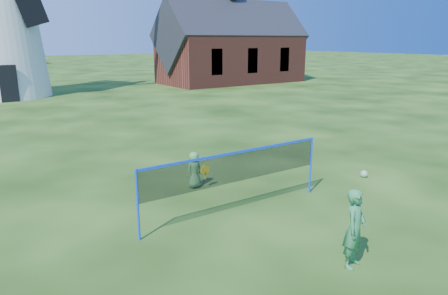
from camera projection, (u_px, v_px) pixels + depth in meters
name	position (u px, v px, depth m)	size (l,w,h in m)	color
ground	(229.00, 213.00, 10.19)	(220.00, 220.00, 0.00)	black
chapel	(232.00, 48.00, 40.26)	(13.94, 6.76, 11.79)	brown
badminton_net	(236.00, 168.00, 9.89)	(5.05, 0.05, 1.55)	blue
player_girl	(355.00, 229.00, 7.62)	(0.74, 0.52, 1.50)	#35864E
player_boy	(194.00, 170.00, 11.81)	(0.64, 0.43, 1.04)	#4D9949
play_ball	(364.00, 174.00, 12.77)	(0.22, 0.22, 0.22)	green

